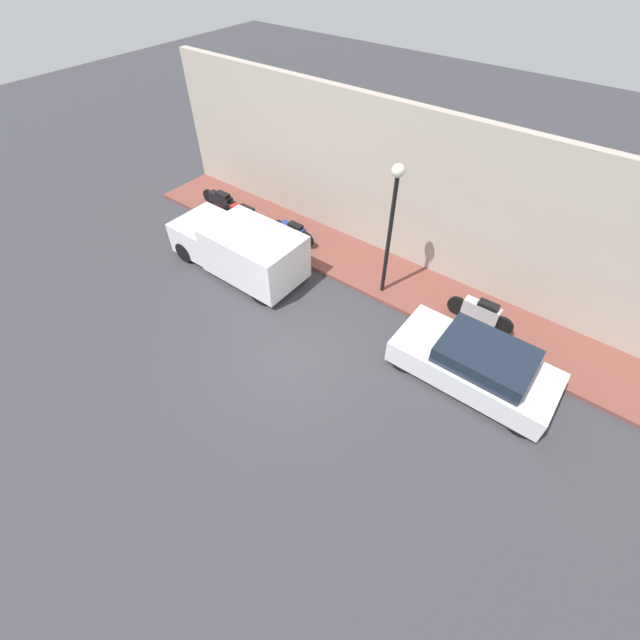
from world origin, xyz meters
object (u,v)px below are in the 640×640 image
scooter_silver (481,312)px  motorcycle_black (221,200)px  delivery_van (239,247)px  streetlamp (393,210)px  motorcycle_red (245,216)px  motorcycle_blue (293,231)px  parked_car (476,364)px

scooter_silver → motorcycle_black: size_ratio=0.97×
delivery_van → scooter_silver: size_ratio=2.39×
streetlamp → scooter_silver: bearing=-82.0°
motorcycle_red → streetlamp: size_ratio=0.51×
scooter_silver → motorcycle_red: size_ratio=0.92×
delivery_van → streetlamp: size_ratio=1.12×
motorcycle_blue → motorcycle_red: bearing=101.7°
motorcycle_blue → motorcycle_red: motorcycle_red is taller
motorcycle_blue → motorcycle_black: (-0.05, 3.63, 0.00)m
delivery_van → streetlamp: streetlamp is taller
parked_car → motorcycle_black: size_ratio=2.02×
delivery_van → scooter_silver: bearing=-73.1°
scooter_silver → motorcycle_red: motorcycle_red is taller
streetlamp → motorcycle_red: bearing=90.7°
parked_car → scooter_silver: bearing=18.6°
motorcycle_black → streetlamp: 7.99m
motorcycle_red → streetlamp: streetlamp is taller
scooter_silver → streetlamp: streetlamp is taller
motorcycle_blue → delivery_van: bearing=167.7°
motorcycle_blue → motorcycle_black: same height
delivery_van → motorcycle_blue: 2.26m
motorcycle_blue → parked_car: bearing=-103.7°
delivery_van → motorcycle_red: (1.77, 1.52, -0.26)m
delivery_van → motorcycle_red: delivery_van is taller
scooter_silver → motorcycle_black: scooter_silver is taller
parked_car → streetlamp: streetlamp is taller
scooter_silver → motorcycle_blue: bearing=90.7°
motorcycle_black → streetlamp: streetlamp is taller
scooter_silver → parked_car: bearing=-161.4°
motorcycle_red → streetlamp: 6.42m
motorcycle_black → motorcycle_red: size_ratio=0.95×
motorcycle_black → motorcycle_blue: bearing=-89.2°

